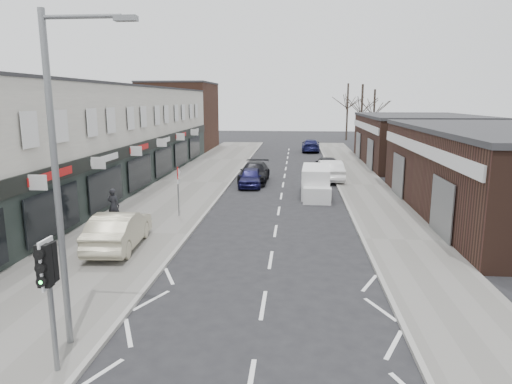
% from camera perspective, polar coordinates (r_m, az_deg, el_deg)
% --- Properties ---
extents(ground, '(160.00, 160.00, 0.00)m').
position_cam_1_polar(ground, '(12.55, 0.21, -17.84)').
color(ground, black).
rests_on(ground, ground).
extents(pavement_left, '(5.50, 64.00, 0.12)m').
position_cam_1_polar(pavement_left, '(34.33, -7.93, 1.18)').
color(pavement_left, slate).
rests_on(pavement_left, ground).
extents(pavement_right, '(3.50, 64.00, 0.12)m').
position_cam_1_polar(pavement_right, '(33.81, 13.20, 0.83)').
color(pavement_right, slate).
rests_on(pavement_right, ground).
extents(shop_terrace_left, '(8.00, 41.00, 7.10)m').
position_cam_1_polar(shop_terrace_left, '(33.75, -20.38, 6.38)').
color(shop_terrace_left, silver).
rests_on(shop_terrace_left, ground).
extents(brick_block_far, '(8.00, 10.00, 8.00)m').
position_cam_1_polar(brick_block_far, '(57.77, -9.51, 9.23)').
color(brick_block_far, '#4B2C20').
rests_on(brick_block_far, ground).
extents(right_unit_far, '(10.00, 16.00, 4.50)m').
position_cam_1_polar(right_unit_far, '(46.53, 19.57, 6.05)').
color(right_unit_far, '#372119').
rests_on(right_unit_far, ground).
extents(tree_far_a, '(3.60, 3.60, 8.00)m').
position_cam_1_polar(tree_far_a, '(59.77, 12.87, 5.32)').
color(tree_far_a, '#382D26').
rests_on(tree_far_a, ground).
extents(tree_far_b, '(3.60, 3.60, 7.50)m').
position_cam_1_polar(tree_far_b, '(66.05, 14.34, 5.82)').
color(tree_far_b, '#382D26').
rests_on(tree_far_b, ground).
extents(tree_far_c, '(3.60, 3.60, 8.50)m').
position_cam_1_polar(tree_far_c, '(71.57, 11.20, 6.37)').
color(tree_far_c, '#382D26').
rests_on(tree_far_c, ground).
extents(traffic_light, '(0.28, 0.60, 3.10)m').
position_cam_1_polar(traffic_light, '(11.01, -24.56, -9.42)').
color(traffic_light, slate).
rests_on(traffic_light, pavement_left).
extents(street_lamp, '(2.23, 0.22, 8.00)m').
position_cam_1_polar(street_lamp, '(11.58, -23.08, 2.98)').
color(street_lamp, slate).
rests_on(street_lamp, pavement_left).
extents(warning_sign, '(0.12, 0.80, 2.70)m').
position_cam_1_polar(warning_sign, '(24.02, -9.67, 1.88)').
color(warning_sign, slate).
rests_on(warning_sign, pavement_left).
extents(white_van, '(1.88, 4.92, 1.89)m').
position_cam_1_polar(white_van, '(29.57, 7.49, 1.17)').
color(white_van, white).
rests_on(white_van, ground).
extents(sedan_on_pavement, '(1.97, 4.76, 1.53)m').
position_cam_1_polar(sedan_on_pavement, '(19.66, -16.78, -4.53)').
color(sedan_on_pavement, '#B8B093').
rests_on(sedan_on_pavement, pavement_left).
extents(pedestrian, '(0.70, 0.53, 1.73)m').
position_cam_1_polar(pedestrian, '(23.68, -17.38, -1.63)').
color(pedestrian, black).
rests_on(pedestrian, pavement_left).
extents(parked_car_left_a, '(1.66, 3.94, 1.33)m').
position_cam_1_polar(parked_car_left_a, '(32.68, -0.68, 1.85)').
color(parked_car_left_a, '#151441').
rests_on(parked_car_left_a, ground).
extents(parked_car_left_b, '(2.17, 5.13, 1.48)m').
position_cam_1_polar(parked_car_left_b, '(34.39, -0.20, 2.46)').
color(parked_car_left_b, black).
rests_on(parked_car_left_b, ground).
extents(parked_car_right_a, '(2.04, 4.97, 1.60)m').
position_cam_1_polar(parked_car_right_a, '(35.46, 9.18, 2.69)').
color(parked_car_right_a, white).
rests_on(parked_car_right_a, ground).
extents(parked_car_right_b, '(2.11, 4.60, 1.53)m').
position_cam_1_polar(parked_car_right_b, '(38.58, 8.87, 3.35)').
color(parked_car_right_b, black).
rests_on(parked_car_right_b, ground).
extents(parked_car_right_c, '(2.23, 5.18, 1.49)m').
position_cam_1_polar(parked_car_right_c, '(55.08, 6.87, 5.80)').
color(parked_car_right_c, '#161846').
rests_on(parked_car_right_c, ground).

